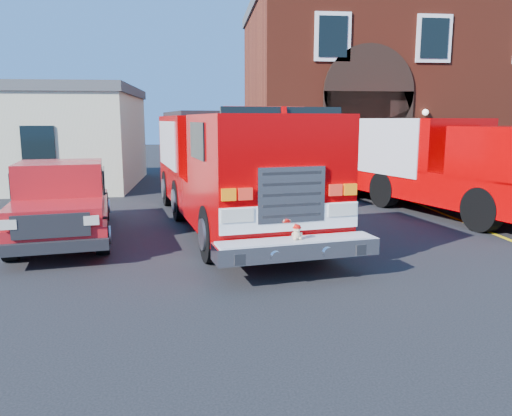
{
  "coord_description": "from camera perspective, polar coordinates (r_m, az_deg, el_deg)",
  "views": [
    {
      "loc": [
        -0.97,
        -10.27,
        2.93
      ],
      "look_at": [
        0.0,
        -1.2,
        1.3
      ],
      "focal_mm": 35.0,
      "sensor_mm": 36.0,
      "label": 1
    }
  ],
  "objects": [
    {
      "name": "ground",
      "position": [
        10.73,
        -0.68,
        -5.73
      ],
      "size": [
        100.0,
        100.0,
        0.0
      ],
      "primitive_type": "plane",
      "color": "black",
      "rests_on": "ground"
    },
    {
      "name": "parking_stripe_near",
      "position": [
        13.84,
        26.81,
        -3.2
      ],
      "size": [
        0.12,
        3.0,
        0.01
      ],
      "primitive_type": "cube",
      "color": "yellow",
      "rests_on": "ground"
    },
    {
      "name": "parking_stripe_mid",
      "position": [
        16.37,
        21.17,
        -0.87
      ],
      "size": [
        0.12,
        3.0,
        0.01
      ],
      "primitive_type": "cube",
      "color": "yellow",
      "rests_on": "ground"
    },
    {
      "name": "parking_stripe_far",
      "position": [
        19.04,
        17.08,
        0.83
      ],
      "size": [
        0.12,
        3.0,
        0.01
      ],
      "primitive_type": "cube",
      "color": "yellow",
      "rests_on": "ground"
    },
    {
      "name": "fire_station",
      "position": [
        26.26,
        16.61,
        12.59
      ],
      "size": [
        15.2,
        10.2,
        8.45
      ],
      "color": "maroon",
      "rests_on": "ground"
    },
    {
      "name": "side_building",
      "position": [
        24.63,
        -25.35,
        7.46
      ],
      "size": [
        10.2,
        8.2,
        4.35
      ],
      "color": "beige",
      "rests_on": "ground"
    },
    {
      "name": "fire_engine",
      "position": [
        13.78,
        -3.18,
        4.78
      ],
      "size": [
        4.72,
        10.71,
        3.19
      ],
      "color": "black",
      "rests_on": "ground"
    },
    {
      "name": "pickup_truck",
      "position": [
        13.25,
        -21.17,
        0.67
      ],
      "size": [
        3.12,
        6.16,
        1.92
      ],
      "color": "black",
      "rests_on": "ground"
    },
    {
      "name": "secondary_truck",
      "position": [
        17.23,
        19.78,
        5.13
      ],
      "size": [
        5.36,
        9.53,
        2.96
      ],
      "color": "black",
      "rests_on": "ground"
    }
  ]
}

